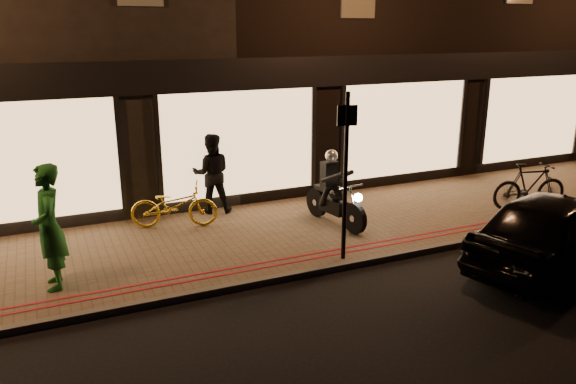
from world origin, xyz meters
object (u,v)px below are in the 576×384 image
Objects in this scene: motorcycle at (334,196)px; bicycle_gold at (174,205)px; sign_post at (346,169)px; parked_car at (556,229)px; person_green at (49,227)px.

bicycle_gold is at bearing 150.28° from motorcycle.
sign_post reaches higher than bicycle_gold.
parked_car is (3.40, -1.61, -1.09)m from sign_post.
person_green is 8.59m from parked_car.
person_green is (-5.55, -0.82, 0.40)m from motorcycle.
person_green is at bearing 55.47° from parked_car.
parked_car is at bearing -60.05° from motorcycle.
parked_car is (5.79, -4.52, 0.12)m from bicycle_gold.
person_green reaches higher than parked_car.
sign_post is (-0.74, -1.71, 1.06)m from motorcycle.
person_green is at bearing 147.96° from bicycle_gold.
sign_post is 3.92m from parked_car.
sign_post reaches higher than motorcycle.
bicycle_gold is at bearing 129.45° from sign_post.
parked_car is (2.66, -3.32, -0.03)m from motorcycle.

